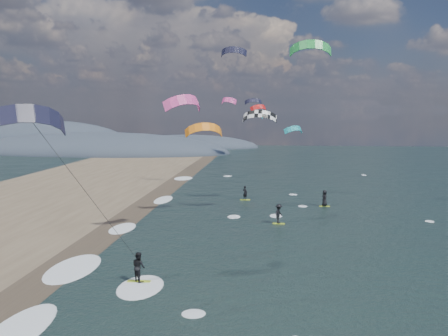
{
  "coord_description": "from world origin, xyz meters",
  "views": [
    {
      "loc": [
        1.63,
        -15.18,
        10.17
      ],
      "look_at": [
        -1.0,
        12.0,
        7.0
      ],
      "focal_mm": 40.0,
      "sensor_mm": 36.0,
      "label": 1
    }
  ],
  "objects": [
    {
      "name": "wet_sand_strip",
      "position": [
        -12.0,
        10.0,
        0.0
      ],
      "size": [
        3.0,
        240.0,
        0.0
      ],
      "primitive_type": "cube",
      "color": "#382D23",
      "rests_on": "ground"
    },
    {
      "name": "coastal_hills",
      "position": [
        -44.84,
        107.86,
        0.0
      ],
      "size": [
        80.0,
        41.0,
        15.0
      ],
      "color": "#3D4756",
      "rests_on": "ground"
    },
    {
      "name": "kitesurfer_near_b",
      "position": [
        -8.56,
        8.56,
        7.11
      ],
      "size": [
        7.19,
        9.13,
        11.3
      ],
      "color": "#B2CF24",
      "rests_on": "ground"
    },
    {
      "name": "far_kitesurfers",
      "position": [
        3.35,
        33.58,
        0.89
      ],
      "size": [
        9.73,
        12.65,
        1.81
      ],
      "color": "#B2CF24",
      "rests_on": "ground"
    },
    {
      "name": "bg_kite_field",
      "position": [
        -1.04,
        52.56,
        11.58
      ],
      "size": [
        14.17,
        70.38,
        11.41
      ],
      "color": "black",
      "rests_on": "ground"
    },
    {
      "name": "shoreline_surf",
      "position": [
        -10.8,
        14.75,
        0.0
      ],
      "size": [
        2.4,
        79.4,
        0.11
      ],
      "color": "white",
      "rests_on": "ground"
    }
  ]
}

